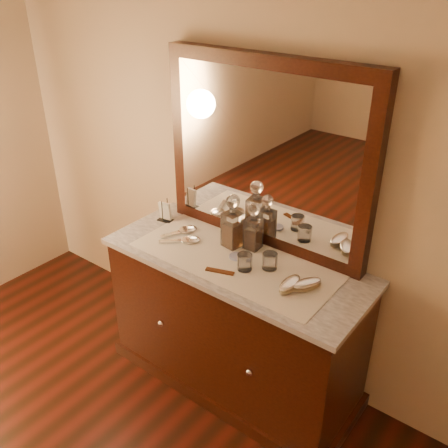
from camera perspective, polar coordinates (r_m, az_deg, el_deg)
The scene contains 18 objects.
dresser_cabinet at distance 2.84m, azimuth 1.25°, elevation -11.53°, with size 1.40×0.55×0.82m, color black.
dresser_plinth at distance 3.09m, azimuth 1.18°, elevation -16.78°, with size 1.46×0.59×0.08m, color black.
knob_left at distance 2.80m, azimuth -7.33°, elevation -11.37°, with size 0.04×0.04×0.04m, color silver.
knob_right at distance 2.52m, azimuth 2.98°, elevation -16.81°, with size 0.04×0.04×0.04m, color silver.
marble_top at distance 2.59m, azimuth 1.35°, elevation -4.32°, with size 1.44×0.59×0.03m, color silver.
mirror_frame at distance 2.54m, azimuth 4.80°, elevation 7.94°, with size 1.20×0.08×1.00m, color black.
mirror_glass at distance 2.51m, azimuth 4.37°, elevation 7.73°, with size 1.06×0.01×0.86m, color white.
lace_runner at distance 2.57m, azimuth 1.09°, elevation -4.19°, with size 1.10×0.45×0.00m, color silver.
pin_dish at distance 2.58m, azimuth 1.45°, elevation -3.79°, with size 0.08×0.08×0.01m, color white.
comb at distance 2.47m, azimuth -0.49°, elevation -5.51°, with size 0.15×0.03×0.01m, color brown.
napkin_rack at distance 2.94m, azimuth -6.85°, elevation 1.36°, with size 0.10×0.07×0.14m.
decanter_left at distance 2.63m, azimuth 1.01°, elevation -0.28°, with size 0.10×0.10×0.31m.
decanter_right at distance 2.62m, azimuth 3.41°, elevation -0.84°, with size 0.08×0.08×0.27m.
brush_near at distance 2.36m, azimuth 7.63°, elevation -6.97°, with size 0.08×0.16×0.04m.
brush_far at distance 2.38m, azimuth 9.57°, elevation -6.94°, with size 0.13×0.17×0.04m.
hand_mirror_outer at distance 2.82m, azimuth -4.59°, elevation -0.71°, with size 0.13×0.23×0.02m.
hand_mirror_inner at distance 2.72m, azimuth -4.34°, elevation -1.87°, with size 0.21×0.20×0.02m.
tumblers at distance 2.48m, azimuth 3.88°, elevation -4.36°, with size 0.17×0.16×0.09m.
Camera 1 is at (1.28, 0.20, 2.24)m, focal length 39.38 mm.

